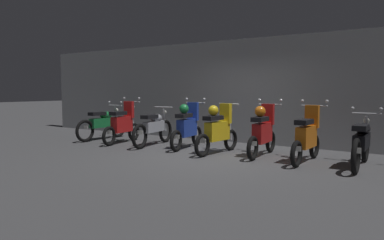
# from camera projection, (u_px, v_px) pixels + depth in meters

# --- Properties ---
(ground_plane) EXTENTS (80.00, 80.00, 0.00)m
(ground_plane) POSITION_uv_depth(u_px,v_px,m) (208.00, 157.00, 7.89)
(ground_plane) COLOR #4C4C4F
(back_wall) EXTENTS (16.14, 0.30, 2.92)m
(back_wall) POSITION_uv_depth(u_px,v_px,m) (252.00, 91.00, 9.89)
(back_wall) COLOR gray
(back_wall) RESTS_ON ground
(motorbike_slot_0) EXTENTS (0.59, 1.95, 1.15)m
(motorbike_slot_0) POSITION_uv_depth(u_px,v_px,m) (103.00, 123.00, 10.63)
(motorbike_slot_0) COLOR black
(motorbike_slot_0) RESTS_ON ground
(motorbike_slot_1) EXTENTS (0.59, 1.68, 1.29)m
(motorbike_slot_1) POSITION_uv_depth(u_px,v_px,m) (123.00, 124.00, 9.91)
(motorbike_slot_1) COLOR black
(motorbike_slot_1) RESTS_ON ground
(motorbike_slot_2) EXTENTS (0.56, 1.95, 1.03)m
(motorbike_slot_2) POSITION_uv_depth(u_px,v_px,m) (154.00, 127.00, 9.47)
(motorbike_slot_2) COLOR black
(motorbike_slot_2) RESTS_ON ground
(motorbike_slot_3) EXTENTS (0.59, 1.68, 1.29)m
(motorbike_slot_3) POSITION_uv_depth(u_px,v_px,m) (187.00, 126.00, 9.01)
(motorbike_slot_3) COLOR black
(motorbike_slot_3) RESTS_ON ground
(motorbike_slot_4) EXTENTS (0.56, 1.68, 1.18)m
(motorbike_slot_4) POSITION_uv_depth(u_px,v_px,m) (218.00, 130.00, 8.24)
(motorbike_slot_4) COLOR black
(motorbike_slot_4) RESTS_ON ground
(motorbike_slot_5) EXTENTS (0.59, 1.68, 1.29)m
(motorbike_slot_5) POSITION_uv_depth(u_px,v_px,m) (263.00, 131.00, 7.91)
(motorbike_slot_5) COLOR black
(motorbike_slot_5) RESTS_ON ground
(motorbike_slot_6) EXTENTS (0.59, 1.68, 1.29)m
(motorbike_slot_6) POSITION_uv_depth(u_px,v_px,m) (307.00, 137.00, 7.23)
(motorbike_slot_6) COLOR black
(motorbike_slot_6) RESTS_ON ground
(motorbike_slot_7) EXTENTS (0.59, 1.95, 1.15)m
(motorbike_slot_7) POSITION_uv_depth(u_px,v_px,m) (362.00, 142.00, 6.74)
(motorbike_slot_7) COLOR black
(motorbike_slot_7) RESTS_ON ground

